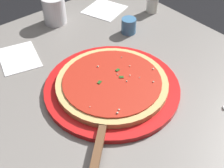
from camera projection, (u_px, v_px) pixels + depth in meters
restaurant_table at (114, 107)px, 0.98m from camera, size 0.85×0.93×0.75m
serving_plate at (112, 87)px, 0.82m from camera, size 0.37×0.37×0.01m
pizza at (112, 83)px, 0.81m from camera, size 0.31×0.31×0.02m
pizza_server at (101, 134)px, 0.69m from camera, size 0.19×0.18×0.01m
cup_tall_drink at (54, 10)px, 1.06m from camera, size 0.08×0.08×0.10m
cup_small_sauce at (129, 26)px, 1.02m from camera, size 0.05×0.05×0.05m
napkin_folded_right at (105, 10)px, 1.16m from camera, size 0.17×0.17×0.00m
napkin_loose_left at (19, 58)px, 0.93m from camera, size 0.15×0.17×0.00m
parmesan_shaker at (153, 3)px, 1.12m from camera, size 0.05×0.05×0.07m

